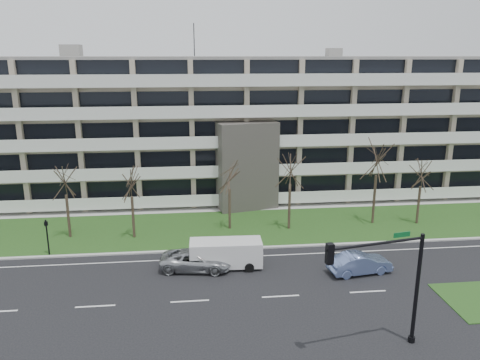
{
  "coord_description": "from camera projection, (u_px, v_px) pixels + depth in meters",
  "views": [
    {
      "loc": [
        -5.64,
        -27.48,
        15.57
      ],
      "look_at": [
        -1.65,
        10.0,
        5.36
      ],
      "focal_mm": 35.0,
      "sensor_mm": 36.0,
      "label": 1
    }
  ],
  "objects": [
    {
      "name": "tree_6",
      "position": [
        422.0,
        171.0,
        42.95
      ],
      "size": [
        3.29,
        3.29,
        6.57
      ],
      "color": "#382B21",
      "rests_on": "ground"
    },
    {
      "name": "sidewalk",
      "position": [
        247.0,
        208.0,
        48.76
      ],
      "size": [
        90.0,
        2.0,
        0.08
      ],
      "primitive_type": "cube",
      "color": "#B2B2AD",
      "rests_on": "ground"
    },
    {
      "name": "curb",
      "position": [
        262.0,
        247.0,
        38.68
      ],
      "size": [
        90.0,
        0.35,
        0.12
      ],
      "primitive_type": "cube",
      "color": "#B2B2AD",
      "rests_on": "ground"
    },
    {
      "name": "silver_pickup",
      "position": [
        196.0,
        260.0,
        34.74
      ],
      "size": [
        5.6,
        3.23,
        1.47
      ],
      "primitive_type": "imported",
      "rotation": [
        0.0,
        0.0,
        1.42
      ],
      "color": "#A3A6AA",
      "rests_on": "ground"
    },
    {
      "name": "blue_sedan",
      "position": [
        360.0,
        263.0,
        34.15
      ],
      "size": [
        4.84,
        2.31,
        1.53
      ],
      "primitive_type": "imported",
      "rotation": [
        0.0,
        0.0,
        1.72
      ],
      "color": "#7187C3",
      "rests_on": "ground"
    },
    {
      "name": "tree_2",
      "position": [
        131.0,
        180.0,
        39.57
      ],
      "size": [
        3.36,
        3.36,
        6.71
      ],
      "color": "#382B21",
      "rests_on": "ground"
    },
    {
      "name": "lane_edge_line",
      "position": [
        265.0,
        256.0,
        37.26
      ],
      "size": [
        90.0,
        0.12,
        0.01
      ],
      "primitive_type": "cube",
      "color": "white",
      "rests_on": "ground"
    },
    {
      "name": "tree_1",
      "position": [
        64.0,
        178.0,
        39.57
      ],
      "size": [
        3.47,
        3.47,
        6.95
      ],
      "color": "#382B21",
      "rests_on": "ground"
    },
    {
      "name": "apartment_building",
      "position": [
        240.0,
        126.0,
        53.33
      ],
      "size": [
        60.5,
        15.1,
        18.75
      ],
      "color": "#B7A58E",
      "rests_on": "ground"
    },
    {
      "name": "traffic_signal",
      "position": [
        388.0,
        276.0,
        24.48
      ],
      "size": [
        5.7,
        1.39,
        6.7
      ],
      "rotation": [
        0.0,
        0.0,
        0.19
      ],
      "color": "black",
      "rests_on": "ground"
    },
    {
      "name": "grass_verge",
      "position": [
        254.0,
        226.0,
        43.49
      ],
      "size": [
        90.0,
        10.0,
        0.06
      ],
      "primitive_type": "cube",
      "color": "#234717",
      "rests_on": "ground"
    },
    {
      "name": "pedestrian_signal",
      "position": [
        47.0,
        233.0,
        36.86
      ],
      "size": [
        0.34,
        0.31,
        2.99
      ],
      "rotation": [
        0.0,
        0.0,
        0.37
      ],
      "color": "black",
      "rests_on": "ground"
    },
    {
      "name": "tree_5",
      "position": [
        378.0,
        156.0,
        42.7
      ],
      "size": [
        4.2,
        4.2,
        8.4
      ],
      "color": "#382B21",
      "rests_on": "ground"
    },
    {
      "name": "tree_3",
      "position": [
        229.0,
        173.0,
        41.6
      ],
      "size": [
        3.4,
        3.4,
        6.81
      ],
      "color": "#382B21",
      "rests_on": "ground"
    },
    {
      "name": "white_van",
      "position": [
        227.0,
        251.0,
        35.01
      ],
      "size": [
        5.45,
        2.37,
        2.09
      ],
      "rotation": [
        0.0,
        0.0,
        -0.03
      ],
      "color": "white",
      "rests_on": "ground"
    },
    {
      "name": "tree_4",
      "position": [
        291.0,
        166.0,
        41.4
      ],
      "size": [
        3.83,
        3.83,
        7.67
      ],
      "color": "#382B21",
      "rests_on": "ground"
    },
    {
      "name": "ground",
      "position": [
        281.0,
        296.0,
        31.02
      ],
      "size": [
        160.0,
        160.0,
        0.0
      ],
      "primitive_type": "plane",
      "color": "black",
      "rests_on": "ground"
    }
  ]
}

